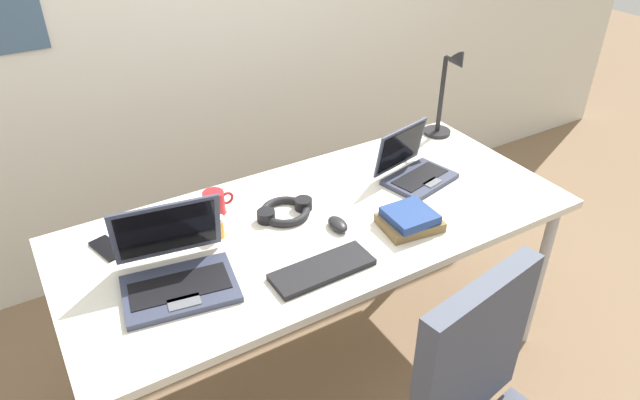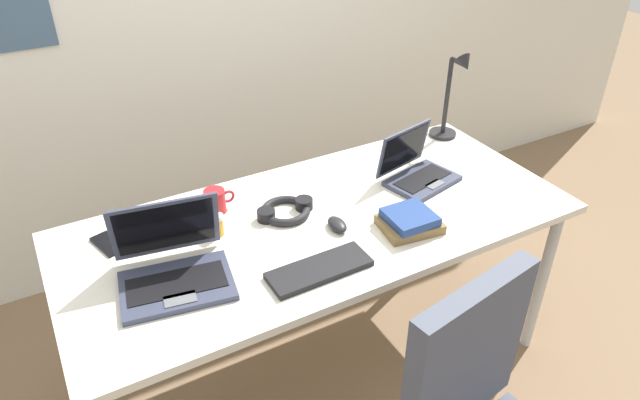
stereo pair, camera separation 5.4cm
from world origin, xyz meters
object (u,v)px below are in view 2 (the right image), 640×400
(external_keyboard, at_px, (319,269))
(headphones, at_px, (285,210))
(laptop_front_left, at_px, (173,267))
(computer_mouse, at_px, (337,224))
(book_stack, at_px, (410,221))
(desk_lamp, at_px, (453,97))
(laptop_back_right, at_px, (417,171))
(pill_bottle, at_px, (218,225))
(coffee_mug, at_px, (216,201))
(cell_phone, at_px, (108,244))

(external_keyboard, xyz_separation_m, headphones, (0.05, 0.34, 0.01))
(laptop_front_left, bearing_deg, computer_mouse, -1.11)
(external_keyboard, relative_size, book_stack, 1.52)
(desk_lamp, height_order, laptop_front_left, desk_lamp)
(laptop_back_right, bearing_deg, pill_bottle, 177.69)
(laptop_back_right, height_order, computer_mouse, laptop_back_right)
(desk_lamp, xyz_separation_m, coffee_mug, (-1.10, -0.05, -0.15))
(external_keyboard, distance_m, headphones, 0.34)
(coffee_mug, bearing_deg, laptop_back_right, -12.61)
(external_keyboard, height_order, coffee_mug, coffee_mug)
(laptop_back_right, relative_size, pill_bottle, 3.91)
(desk_lamp, distance_m, laptop_back_right, 0.44)
(laptop_front_left, height_order, book_stack, laptop_front_left)
(desk_lamp, xyz_separation_m, external_keyboard, (-0.94, -0.53, -0.19))
(pill_bottle, height_order, coffee_mug, coffee_mug)
(laptop_back_right, xyz_separation_m, computer_mouse, (-0.43, -0.13, -0.02))
(laptop_back_right, relative_size, coffee_mug, 2.73)
(laptop_front_left, distance_m, computer_mouse, 0.57)
(external_keyboard, distance_m, pill_bottle, 0.39)
(computer_mouse, distance_m, pill_bottle, 0.40)
(desk_lamp, distance_m, book_stack, 0.75)
(computer_mouse, xyz_separation_m, pill_bottle, (-0.37, 0.16, 0.02))
(book_stack, bearing_deg, computer_mouse, 150.95)
(cell_phone, bearing_deg, laptop_back_right, -23.80)
(book_stack, bearing_deg, desk_lamp, 40.32)
(desk_lamp, relative_size, book_stack, 1.85)
(laptop_front_left, relative_size, laptop_back_right, 1.21)
(cell_phone, height_order, book_stack, book_stack)
(external_keyboard, distance_m, cell_phone, 0.71)
(laptop_front_left, relative_size, book_stack, 1.72)
(laptop_back_right, distance_m, book_stack, 0.33)
(desk_lamp, relative_size, pill_bottle, 5.07)
(cell_phone, bearing_deg, external_keyboard, -56.12)
(book_stack, height_order, coffee_mug, coffee_mug)
(desk_lamp, bearing_deg, laptop_front_left, -165.65)
(laptop_back_right, relative_size, cell_phone, 2.27)
(laptop_front_left, relative_size, external_keyboard, 1.13)
(pill_bottle, bearing_deg, book_stack, -25.96)
(computer_mouse, bearing_deg, headphones, 128.42)
(cell_phone, bearing_deg, pill_bottle, -35.73)
(laptop_front_left, xyz_separation_m, cell_phone, (-0.14, 0.28, -0.04))
(coffee_mug, bearing_deg, external_keyboard, -71.28)
(laptop_back_right, bearing_deg, coffee_mug, 167.39)
(desk_lamp, height_order, headphones, desk_lamp)
(laptop_front_left, distance_m, book_stack, 0.80)
(external_keyboard, bearing_deg, book_stack, 7.01)
(computer_mouse, distance_m, headphones, 0.20)
(laptop_back_right, bearing_deg, laptop_front_left, -173.14)
(computer_mouse, bearing_deg, book_stack, -25.68)
(cell_phone, height_order, pill_bottle, pill_bottle)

